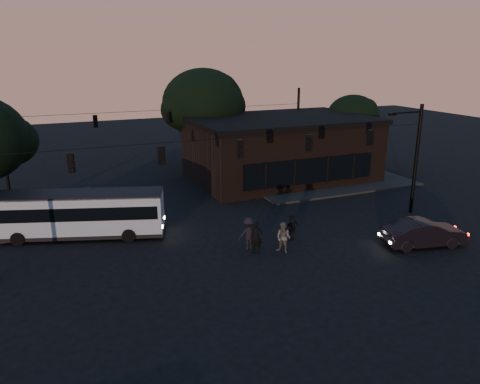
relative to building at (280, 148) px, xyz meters
name	(u,v)px	position (x,y,z in m)	size (l,w,h in m)	color
ground	(270,267)	(-9.00, -15.97, -2.71)	(120.00, 120.00, 0.00)	black
sidewalk_far_right	(320,179)	(3.00, -1.97, -2.63)	(14.00, 10.00, 0.15)	black
building	(280,148)	(0.00, 0.00, 0.00)	(15.40, 10.41, 5.40)	black
tree_behind	(203,104)	(-5.00, 6.03, 3.48)	(7.60, 7.60, 9.43)	black
tree_right	(353,118)	(9.00, 2.03, 1.93)	(5.20, 5.20, 6.86)	black
signal_rig_near	(240,168)	(-9.00, -11.97, 1.74)	(26.24, 0.30, 7.50)	black
signal_rig_far	(168,131)	(-9.00, 4.03, 1.50)	(26.24, 0.30, 7.50)	black
bus	(81,212)	(-17.54, -7.66, -1.16)	(10.03, 5.26, 2.76)	#98AEC2
car	(424,233)	(0.38, -16.89, -1.92)	(1.66, 4.76, 1.57)	black
pedestrian_a	(256,237)	(-8.91, -14.04, -1.77)	(0.69, 0.45, 1.88)	black
pedestrian_b	(284,238)	(-7.47, -14.54, -1.83)	(0.85, 0.67, 1.76)	#54554D
pedestrian_c	(292,228)	(-6.17, -13.18, -1.90)	(0.94, 0.39, 1.61)	black
pedestrian_d	(249,233)	(-9.05, -13.32, -1.78)	(1.20, 0.69, 1.86)	black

